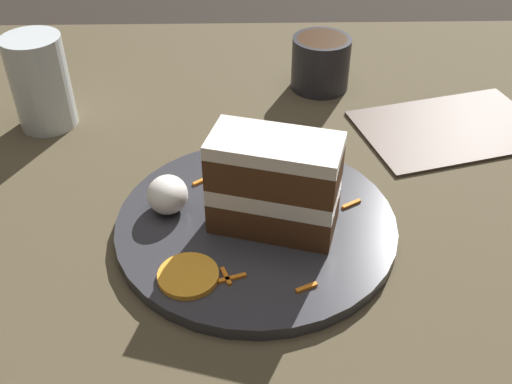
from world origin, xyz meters
name	(u,v)px	position (x,y,z in m)	size (l,w,h in m)	color
ground_plane	(228,251)	(0.00, 0.00, 0.00)	(6.00, 6.00, 0.00)	black
dining_table	(228,243)	(0.00, 0.00, 0.01)	(1.10, 1.09, 0.02)	#4C422D
plate	(256,224)	(-0.01, 0.03, 0.03)	(0.28, 0.28, 0.01)	#333338
cake_slice	(274,181)	(0.00, 0.05, 0.09)	(0.09, 0.13, 0.10)	#4C2D19
cream_dollop	(168,195)	(-0.03, -0.06, 0.06)	(0.05, 0.04, 0.04)	white
orange_garnish	(188,276)	(0.07, -0.03, 0.04)	(0.06, 0.06, 0.01)	orange
carrot_shreds_scatter	(260,212)	(-0.02, 0.03, 0.04)	(0.20, 0.18, 0.00)	orange
drinking_glass	(42,88)	(-0.22, -0.23, 0.07)	(0.07, 0.07, 0.12)	silver
coffee_mug	(321,61)	(-0.31, 0.13, 0.06)	(0.08, 0.08, 0.07)	#232328
menu_card	(451,128)	(-0.19, 0.28, 0.02)	(0.15, 0.23, 0.00)	#423328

